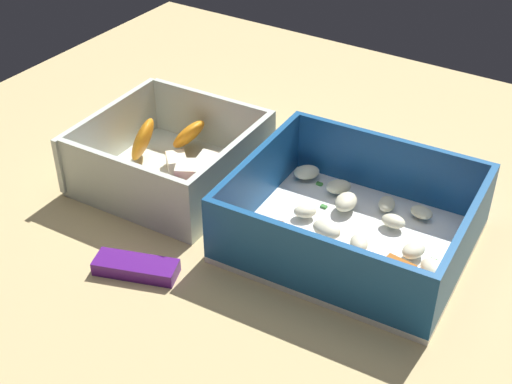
% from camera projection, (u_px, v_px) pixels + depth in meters
% --- Properties ---
extents(table_surface, '(0.80, 0.80, 0.02)m').
position_uv_depth(table_surface, '(241.00, 219.00, 0.67)').
color(table_surface, tan).
rests_on(table_surface, ground).
extents(pasta_container, '(0.20, 0.18, 0.07)m').
position_uv_depth(pasta_container, '(352.00, 225.00, 0.61)').
color(pasta_container, white).
rests_on(pasta_container, table_surface).
extents(fruit_bowl, '(0.16, 0.15, 0.06)m').
position_uv_depth(fruit_bowl, '(172.00, 162.00, 0.69)').
color(fruit_bowl, silver).
rests_on(fruit_bowl, table_surface).
extents(candy_bar, '(0.07, 0.05, 0.01)m').
position_uv_depth(candy_bar, '(136.00, 267.00, 0.59)').
color(candy_bar, '#51197A').
rests_on(candy_bar, table_surface).
extents(paper_cup_liner, '(0.03, 0.03, 0.02)m').
position_uv_depth(paper_cup_liner, '(86.00, 144.00, 0.74)').
color(paper_cup_liner, white).
rests_on(paper_cup_liner, table_surface).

